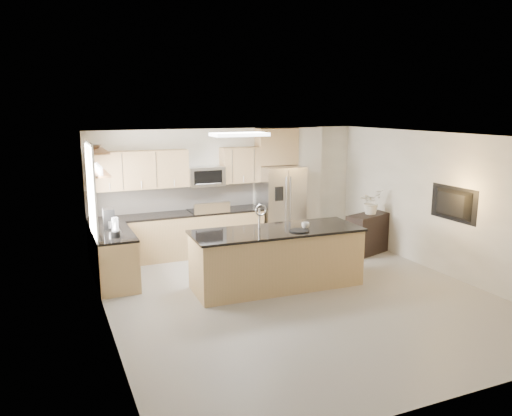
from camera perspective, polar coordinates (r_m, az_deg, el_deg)
name	(u,v)px	position (r m, az deg, el deg)	size (l,w,h in m)	color
floor	(299,296)	(8.34, 4.89, -9.97)	(6.50, 6.50, 0.00)	gray
ceiling	(301,136)	(7.78, 5.22, 8.15)	(6.00, 6.50, 0.02)	silver
wall_back	(229,189)	(10.88, -3.08, 2.23)	(6.00, 0.02, 2.60)	white
wall_front	(454,284)	(5.44, 21.65, -8.08)	(6.00, 0.02, 2.60)	white
wall_left	(105,238)	(7.08, -16.89, -3.29)	(0.02, 6.50, 2.60)	white
wall_right	(445,204)	(9.73, 20.82, 0.38)	(0.02, 6.50, 2.60)	white
back_counter	(179,234)	(10.39, -8.77, -2.99)	(3.55, 0.66, 1.44)	tan
left_counter	(114,257)	(9.11, -15.91, -5.45)	(0.66, 1.50, 0.92)	tan
range	(208,231)	(10.55, -5.47, -2.69)	(0.76, 0.64, 1.14)	black
upper_cabinets	(171,168)	(10.27, -9.64, 4.49)	(3.50, 0.33, 0.75)	tan
microwave	(205,176)	(10.45, -5.80, 3.63)	(0.76, 0.40, 0.40)	silver
refrigerator	(280,206)	(11.02, 2.80, 0.19)	(0.92, 0.78, 1.78)	silver
partition_column	(306,185)	(11.49, 5.74, 2.68)	(0.60, 0.30, 2.60)	beige
window	(92,192)	(8.82, -18.28, 1.80)	(0.04, 1.15, 1.65)	white
shelf_lower	(98,173)	(8.89, -17.64, 3.86)	(0.30, 1.20, 0.04)	brown
shelf_upper	(96,151)	(8.85, -17.79, 6.23)	(0.30, 1.20, 0.04)	brown
ceiling_fixture	(239,134)	(9.07, -1.91, 8.40)	(1.00, 0.50, 0.06)	white
island	(277,258)	(8.59, 2.38, -5.73)	(2.95, 1.16, 1.43)	tan
credenza	(369,233)	(10.83, 12.74, -2.86)	(1.05, 0.44, 0.84)	black
cup	(305,225)	(8.56, 5.68, -1.99)	(0.14, 0.14, 0.11)	white
platter	(299,231)	(8.37, 4.95, -2.60)	(0.33, 0.33, 0.02)	black
blender	(115,229)	(8.58, -15.78, -2.30)	(0.15, 0.15, 0.34)	black
kettle	(116,227)	(8.91, -15.73, -2.09)	(0.18, 0.18, 0.23)	silver
coffee_maker	(109,219)	(9.20, -16.46, -1.25)	(0.20, 0.25, 0.37)	black
bowl	(94,146)	(9.20, -18.04, 6.78)	(0.35, 0.35, 0.08)	silver
flower_vase	(371,196)	(10.70, 13.05, 1.37)	(0.70, 0.60, 0.77)	silver
television	(450,204)	(9.51, 21.28, 0.42)	(1.08, 0.14, 0.62)	black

